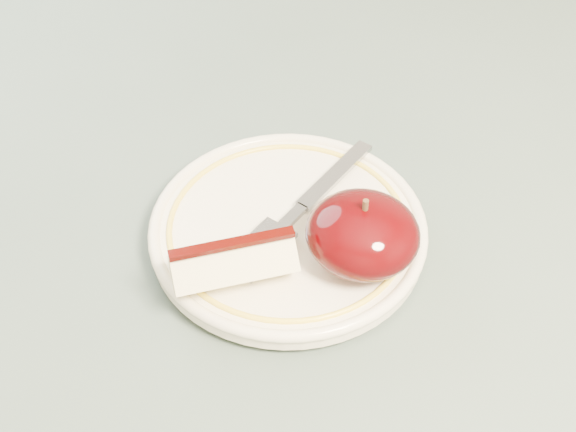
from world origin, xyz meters
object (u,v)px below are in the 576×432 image
(plate, at_px, (288,229))
(fork, at_px, (302,208))
(table, at_px, (217,275))
(apple_half, at_px, (363,234))

(plate, xyz_separation_m, fork, (0.01, 0.02, 0.01))
(table, height_order, plate, plate)
(plate, height_order, apple_half, apple_half)
(table, height_order, apple_half, apple_half)
(apple_half, relative_size, fork, 0.49)
(table, distance_m, plate, 0.13)
(apple_half, bearing_deg, plate, 165.36)
(plate, xyz_separation_m, apple_half, (0.06, -0.01, 0.03))
(table, distance_m, apple_half, 0.18)
(table, relative_size, apple_half, 11.55)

